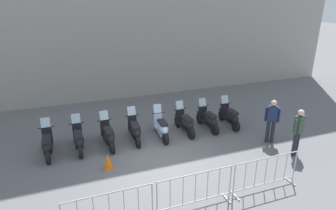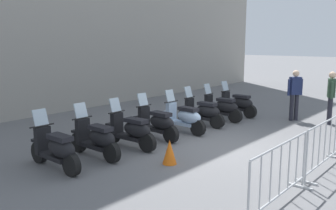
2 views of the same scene
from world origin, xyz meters
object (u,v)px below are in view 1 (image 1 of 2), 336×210
object	(u,v)px
officer_mid_plaza	(272,119)
traffic_cone	(108,161)
motorcycle_0	(47,144)
motorcycle_1	(79,139)
motorcycle_4	(161,128)
motorcycle_3	(135,130)
motorcycle_5	(185,123)
barrier_segment_2	(266,174)
motorcycle_2	(108,135)
motorcycle_7	(230,117)
officer_near_row_end	(298,130)
barrier_segment_1	(195,191)

from	to	relation	value
officer_mid_plaza	traffic_cone	bearing A→B (deg)	175.30
motorcycle_0	motorcycle_1	xyz separation A→B (m)	(1.06, -0.02, 0.00)
motorcycle_4	officer_mid_plaza	xyz separation A→B (m)	(3.76, -1.91, 0.53)
motorcycle_0	motorcycle_1	size ratio (longest dim) A/B	1.00
motorcycle_3	motorcycle_4	world-z (taller)	same
motorcycle_1	motorcycle_5	size ratio (longest dim) A/B	1.00
motorcycle_1	barrier_segment_2	world-z (taller)	motorcycle_1
motorcycle_3	motorcycle_2	bearing A→B (deg)	-176.66
motorcycle_2	motorcycle_7	distance (m)	5.27
barrier_segment_2	officer_mid_plaza	world-z (taller)	officer_mid_plaza
motorcycle_1	motorcycle_4	xyz separation A→B (m)	(3.16, -0.18, 0.00)
motorcycle_0	officer_near_row_end	distance (m)	8.78
motorcycle_3	traffic_cone	distance (m)	2.08
motorcycle_1	motorcycle_2	size ratio (longest dim) A/B	1.00
motorcycle_5	motorcycle_3	bearing A→B (deg)	177.02
motorcycle_0	motorcycle_1	bearing A→B (deg)	-1.25
officer_near_row_end	motorcycle_7	bearing A→B (deg)	104.52
motorcycle_2	officer_near_row_end	bearing A→B (deg)	-27.36
motorcycle_5	barrier_segment_2	distance (m)	4.30
motorcycle_0	motorcycle_1	distance (m)	1.06
motorcycle_1	motorcycle_2	world-z (taller)	same
barrier_segment_2	officer_near_row_end	world-z (taller)	officer_near_row_end
motorcycle_0	barrier_segment_1	size ratio (longest dim) A/B	0.80
motorcycle_4	barrier_segment_1	bearing A→B (deg)	-98.79
motorcycle_1	traffic_cone	xyz separation A→B (m)	(0.75, -1.59, -0.18)
motorcycle_1	barrier_segment_2	xyz separation A→B (m)	(4.75, -4.41, 0.07)
motorcycle_3	officer_near_row_end	xyz separation A→B (m)	(4.99, -3.19, 0.53)
traffic_cone	motorcycle_2	bearing A→B (deg)	78.21
motorcycle_4	officer_near_row_end	bearing A→B (deg)	-37.61
motorcycle_2	motorcycle_4	bearing A→B (deg)	-2.53
motorcycle_4	motorcycle_7	xyz separation A→B (m)	(3.17, -0.06, 0.00)
motorcycle_0	barrier_segment_1	distance (m)	5.64
motorcycle_7	barrier_segment_2	size ratio (longest dim) A/B	0.80
motorcycle_1	officer_near_row_end	world-z (taller)	officer_near_row_end
barrier_segment_1	officer_mid_plaza	world-z (taller)	officer_mid_plaza
motorcycle_7	officer_mid_plaza	bearing A→B (deg)	-72.22
motorcycle_5	barrier_segment_1	xyz separation A→B (m)	(-1.71, -4.21, 0.07)
motorcycle_7	traffic_cone	size ratio (longest dim) A/B	3.14
motorcycle_2	officer_mid_plaza	bearing A→B (deg)	-18.91
barrier_segment_2	officer_mid_plaza	bearing A→B (deg)	46.85
barrier_segment_2	traffic_cone	size ratio (longest dim) A/B	3.91
motorcycle_2	officer_mid_plaza	distance (m)	6.22
motorcycle_5	barrier_segment_1	bearing A→B (deg)	-112.11
motorcycle_1	officer_near_row_end	xyz separation A→B (m)	(7.10, -3.21, 0.53)
motorcycle_5	barrier_segment_1	distance (m)	4.54
officer_mid_plaza	motorcycle_0	bearing A→B (deg)	165.13
motorcycle_7	traffic_cone	xyz separation A→B (m)	(-5.58, -1.34, -0.18)
motorcycle_7	officer_near_row_end	xyz separation A→B (m)	(0.77, -2.97, 0.53)
motorcycle_0	officer_near_row_end	bearing A→B (deg)	-21.64
motorcycle_3	barrier_segment_2	xyz separation A→B (m)	(2.64, -4.38, 0.07)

